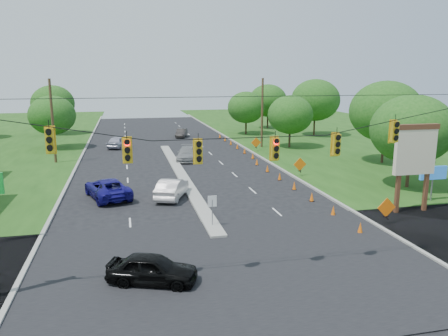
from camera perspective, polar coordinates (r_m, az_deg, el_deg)
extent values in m
plane|color=black|center=(22.09, 1.63, -12.89)|extent=(160.00, 160.00, 0.00)
cube|color=black|center=(22.09, 1.63, -12.89)|extent=(160.00, 14.00, 0.02)
cube|color=gray|center=(50.51, -18.40, 0.76)|extent=(0.25, 110.00, 0.16)
cube|color=gray|center=(52.50, 4.10, 1.75)|extent=(0.25, 110.00, 0.16)
cube|color=gray|center=(41.75, -5.61, -0.93)|extent=(1.00, 34.00, 0.18)
cylinder|color=gray|center=(27.22, -1.54, -5.98)|extent=(0.06, 0.06, 1.80)
cube|color=white|center=(26.98, -1.55, -4.36)|extent=(0.55, 0.04, 0.70)
cylinder|color=black|center=(19.21, 2.51, 5.13)|extent=(24.00, 0.04, 0.04)
cube|color=gold|center=(18.79, -21.78, 3.37)|extent=(0.34, 0.24, 1.00)
cube|color=gold|center=(18.64, -12.51, 2.24)|extent=(0.34, 0.24, 1.00)
cube|color=gold|center=(18.92, -3.37, 2.11)|extent=(0.34, 0.24, 1.00)
cube|color=gold|center=(19.80, 6.68, 2.49)|extent=(0.34, 0.24, 1.00)
cube|color=gold|center=(20.97, 14.44, 2.96)|extent=(0.34, 0.24, 1.00)
cube|color=gold|center=(22.43, 21.36, 4.44)|extent=(0.34, 0.24, 1.00)
cylinder|color=#422D1C|center=(50.17, -21.48, 5.67)|extent=(0.28, 0.28, 9.00)
cylinder|color=#422D1C|center=(57.36, 5.01, 7.14)|extent=(0.28, 0.28, 9.00)
cube|color=#59331E|center=(31.91, 21.80, -1.73)|extent=(0.25, 0.25, 4.40)
cube|color=#59331E|center=(33.20, 24.93, -1.49)|extent=(0.25, 0.25, 4.40)
cube|color=beige|center=(32.15, 23.71, 2.04)|extent=(3.00, 0.35, 3.20)
cube|color=#59331E|center=(31.93, 23.95, 4.95)|extent=(3.20, 0.40, 0.35)
cylinder|color=gray|center=(36.22, 25.51, -2.12)|extent=(0.12, 0.12, 2.40)
cube|color=blue|center=(36.01, 25.65, -0.57)|extent=(2.20, 0.20, 1.00)
cone|color=orange|center=(27.65, 17.37, -7.45)|extent=(0.32, 0.32, 0.70)
cone|color=orange|center=(30.55, 14.08, -5.41)|extent=(0.32, 0.32, 0.70)
cone|color=orange|center=(33.57, 11.40, -3.71)|extent=(0.32, 0.32, 0.70)
cone|color=orange|center=(36.67, 9.16, -2.29)|extent=(0.32, 0.32, 0.70)
cone|color=orange|center=(39.84, 7.29, -1.09)|extent=(0.32, 0.32, 0.70)
cone|color=orange|center=(43.06, 5.69, -0.06)|extent=(0.32, 0.32, 0.70)
cone|color=orange|center=(46.32, 4.32, 0.82)|extent=(0.32, 0.32, 0.70)
cone|color=orange|center=(49.78, 3.79, 1.61)|extent=(0.32, 0.32, 0.70)
cone|color=orange|center=(53.09, 2.71, 2.27)|extent=(0.32, 0.32, 0.70)
cone|color=orange|center=(56.42, 1.75, 2.86)|extent=(0.32, 0.32, 0.70)
cone|color=orange|center=(59.78, 0.90, 3.37)|extent=(0.32, 0.32, 0.70)
cone|color=orange|center=(63.14, 0.14, 3.84)|extent=(0.32, 0.32, 0.70)
cone|color=orange|center=(66.53, -0.54, 4.25)|extent=(0.32, 0.32, 0.70)
cube|color=black|center=(29.59, 20.37, -5.97)|extent=(0.06, 0.58, 0.26)
cube|color=black|center=(29.59, 20.37, -5.97)|extent=(0.06, 0.58, 0.26)
cube|color=orange|center=(29.42, 20.46, -4.86)|extent=(1.27, 0.05, 1.27)
cube|color=black|center=(41.55, 9.86, -0.34)|extent=(0.06, 0.58, 0.26)
cube|color=black|center=(41.55, 9.86, -0.34)|extent=(0.06, 0.58, 0.26)
cube|color=orange|center=(41.43, 9.89, 0.47)|extent=(1.27, 0.05, 1.27)
cube|color=black|center=(54.49, 4.20, 2.72)|extent=(0.06, 0.58, 0.26)
cube|color=black|center=(54.49, 4.20, 2.72)|extent=(0.06, 0.58, 0.26)
cube|color=orange|center=(54.40, 4.21, 3.34)|extent=(1.27, 0.05, 1.27)
cylinder|color=black|center=(60.59, -21.31, 3.54)|extent=(0.28, 0.28, 2.52)
ellipsoid|color=#194C14|center=(60.26, -21.53, 6.44)|extent=(5.88, 5.88, 5.04)
cylinder|color=black|center=(75.60, -21.25, 5.21)|extent=(0.28, 0.28, 2.88)
ellipsoid|color=#194C14|center=(75.31, -21.45, 7.86)|extent=(6.72, 6.72, 5.76)
cylinder|color=black|center=(39.74, 22.91, -0.37)|extent=(0.28, 0.28, 2.88)
ellipsoid|color=#194C14|center=(39.20, 23.33, 4.66)|extent=(6.72, 6.72, 5.76)
cylinder|color=black|center=(50.05, 20.04, 2.43)|extent=(0.28, 0.28, 3.24)
ellipsoid|color=#194C14|center=(49.60, 20.37, 6.95)|extent=(7.56, 7.56, 6.48)
cylinder|color=black|center=(57.96, 8.56, 3.88)|extent=(0.28, 0.28, 2.52)
ellipsoid|color=#194C14|center=(57.61, 8.65, 6.91)|extent=(5.88, 5.88, 5.04)
cylinder|color=black|center=(70.16, 11.70, 5.45)|extent=(0.28, 0.28, 3.24)
ellipsoid|color=#194C14|center=(69.84, 11.84, 8.68)|extent=(7.56, 7.56, 6.48)
cylinder|color=black|center=(78.89, 5.71, 6.21)|extent=(0.28, 0.28, 2.88)
ellipsoid|color=#194C14|center=(78.62, 5.76, 8.76)|extent=(6.72, 6.72, 5.76)
cylinder|color=black|center=(70.50, 2.88, 5.42)|extent=(0.28, 0.28, 2.52)
ellipsoid|color=#194C14|center=(70.21, 2.90, 7.92)|extent=(5.88, 5.88, 5.04)
imported|color=black|center=(20.55, -9.34, -12.89)|extent=(4.43, 2.98, 1.40)
imported|color=silver|center=(33.95, -6.82, -2.64)|extent=(3.19, 4.93, 1.53)
imported|color=navy|center=(34.86, -14.97, -2.57)|extent=(4.09, 6.10, 1.55)
imported|color=gray|center=(48.95, -4.86, 1.88)|extent=(3.17, 5.46, 1.49)
imported|color=#ABA9BD|center=(58.98, -13.61, 3.34)|extent=(3.40, 4.93, 1.56)
imported|color=black|center=(67.60, -5.57, 4.58)|extent=(2.39, 4.22, 1.32)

